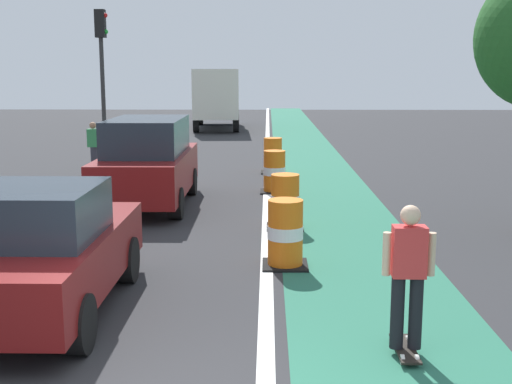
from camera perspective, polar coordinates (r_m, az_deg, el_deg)
name	(u,v)px	position (r m, az deg, el deg)	size (l,w,h in m)	color
bike_lane_strip	(324,190)	(17.66, 5.84, 0.19)	(2.50, 80.00, 0.01)	#286B51
lane_divider_stripe	(267,190)	(17.59, 0.97, 0.21)	(0.20, 80.00, 0.01)	silver
skateboarder_on_lane	(408,275)	(7.42, 12.95, -7.01)	(0.57, 0.80, 1.69)	black
parked_sedan_nearest	(39,251)	(8.91, -18.20, -4.88)	(1.92, 4.10, 1.70)	maroon
parked_suv_second	(148,162)	(15.54, -9.28, 2.58)	(1.94, 4.61, 2.04)	maroon
traffic_barrel_front	(285,234)	(10.61, 2.54, -3.64)	(0.73, 0.73, 1.09)	orange
traffic_barrel_mid	(285,202)	(13.20, 2.52, -0.87)	(0.73, 0.73, 1.09)	orange
traffic_barrel_back	(274,172)	(17.14, 1.59, 1.72)	(0.73, 0.73, 1.09)	orange
traffic_barrel_far	(273,156)	(20.49, 1.45, 3.13)	(0.73, 0.73, 1.09)	orange
delivery_truck_down_block	(217,95)	(36.60, -3.40, 8.33)	(2.72, 7.71, 3.23)	silver
traffic_light_corner	(102,59)	(22.93, -13.12, 11.07)	(0.41, 0.32, 5.10)	#2D2D2D
pedestrian_crossing	(94,147)	(20.59, -13.80, 3.80)	(0.34, 0.20, 1.61)	#33333D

